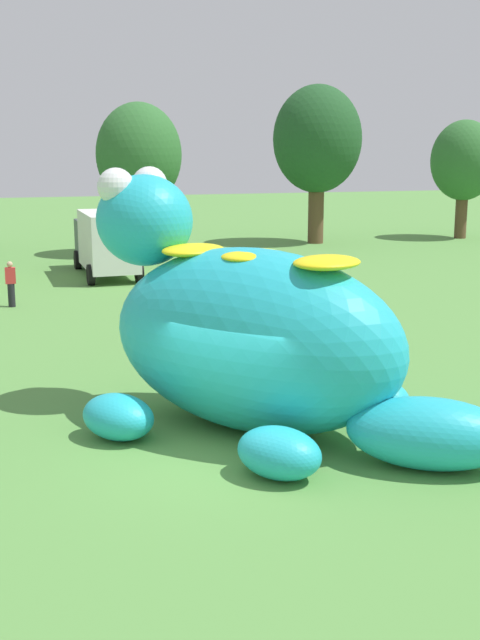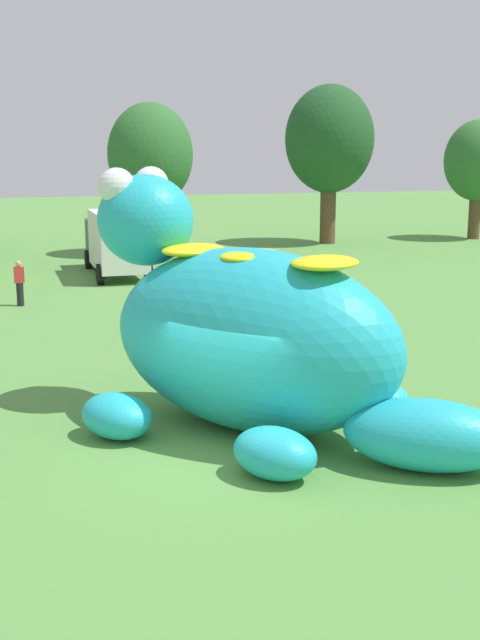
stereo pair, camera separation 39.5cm
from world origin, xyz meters
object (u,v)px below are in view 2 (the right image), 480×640
spectator_mid_field (221,296)px  box_truck (116,241)px  spectator_by_cars (20,283)px  giant_inflatable_creature (253,337)px

spectator_mid_field → box_truck: bearing=103.1°
box_truck → spectator_by_cars: size_ratio=3.79×
box_truck → giant_inflatable_creature: bearing=-88.3°
giant_inflatable_creature → spectator_mid_field: size_ratio=5.64×
giant_inflatable_creature → spectator_by_cars: size_ratio=5.64×
spectator_mid_field → spectator_by_cars: same height
box_truck → spectator_mid_field: box_truck is taller
box_truck → spectator_by_cars: box_truck is taller
spectator_mid_field → spectator_by_cars: 7.99m
spectator_mid_field → spectator_by_cars: bearing=147.6°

